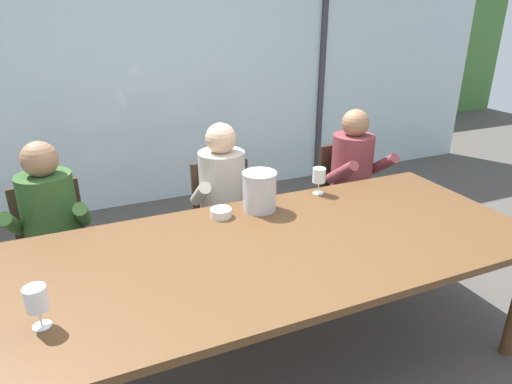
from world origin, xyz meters
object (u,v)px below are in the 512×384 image
Objects in this scene: wine_glass_near_bucket at (36,300)px; person_maroon_top at (357,176)px; ice_bucket_primary at (260,190)px; chair_left_of_center at (224,213)px; person_olive_shirt at (51,228)px; tasting_bowl at (221,213)px; dining_table at (283,252)px; person_beige_jumper at (226,198)px; chair_near_curtain at (54,241)px; wine_glass_by_left_taster at (319,176)px; chair_center at (346,189)px.

person_maroon_top is at bearing 25.92° from wine_glass_near_bucket.
ice_bucket_primary is 1.36m from wine_glass_near_bucket.
chair_left_of_center is at bearing 92.91° from ice_bucket_primary.
tasting_bowl is (0.92, -0.44, 0.12)m from person_olive_shirt.
dining_table is 21.70× the size of tasting_bowl.
person_beige_jumper is 0.49m from ice_bucket_primary.
tasting_bowl is (-0.19, 0.42, 0.08)m from dining_table.
wine_glass_by_left_taster reaches higher than chair_near_curtain.
tasting_bowl is at bearing -105.94° from chair_left_of_center.
wine_glass_near_bucket is (-1.14, -1.08, 0.21)m from person_beige_jumper.
person_maroon_top is at bearing -2.24° from chair_left_of_center.
person_olive_shirt is 1.10m from wine_glass_near_bucket.
person_maroon_top is at bearing 32.16° from wine_glass_by_left_taster.
wine_glass_by_left_taster is (-0.57, -0.36, 0.21)m from person_maroon_top.
chair_near_curtain and chair_center have the same top height.
dining_table is at bearing -33.38° from person_olive_shirt.
tasting_bowl is at bearing -40.12° from chair_near_curtain.
chair_left_of_center is 1.00× the size of chair_center.
person_olive_shirt is 1.00× the size of person_beige_jumper.
person_olive_shirt is 1.26m from ice_bucket_primary.
dining_table is at bearing -86.90° from person_beige_jumper.
person_maroon_top reaches higher than chair_center.
chair_left_of_center is 0.73× the size of person_beige_jumper.
dining_table is 0.86m from person_beige_jumper.
ice_bucket_primary is at bearing -34.02° from chair_near_curtain.
wine_glass_by_left_taster is (-0.61, -0.53, 0.39)m from chair_center.
tasting_bowl is (-0.19, -0.44, 0.12)m from person_beige_jumper.
ice_bucket_primary reaches higher than wine_glass_by_left_taster.
person_olive_shirt is at bearing -95.21° from chair_near_curtain.
tasting_bowl is at bearing -163.57° from person_maroon_top.
wine_glass_by_left_taster is at bearing 6.46° from tasting_bowl.
person_maroon_top is at bearing 3.05° from person_beige_jumper.
chair_left_of_center is 0.73× the size of person_maroon_top.
chair_near_curtain is 4.98× the size of wine_glass_by_left_taster.
wine_glass_near_bucket is (-2.25, -1.25, 0.38)m from chair_center.
chair_near_curtain is 1.75m from wine_glass_by_left_taster.
chair_left_of_center is at bearing 88.42° from dining_table.
ice_bucket_primary is at bearing -154.15° from chair_center.
wine_glass_by_left_taster is (0.51, 0.50, 0.18)m from dining_table.
person_beige_jumper reaches higher than dining_table.
chair_near_curtain is at bearing 173.12° from person_maroon_top.
chair_center is (1.09, 0.04, 0.00)m from chair_left_of_center.
person_olive_shirt is 6.82× the size of wine_glass_near_bucket.
person_maroon_top is 1.13m from ice_bucket_primary.
chair_center is 1.47m from tasting_bowl.
dining_table is at bearing -141.12° from chair_center.
dining_table is 0.73m from wine_glass_by_left_taster.
wine_glass_near_bucket is at bearing -156.43° from wine_glass_by_left_taster.
wine_glass_near_bucket is (-1.16, -1.21, 0.38)m from chair_left_of_center.
chair_near_curtain is 1.14m from tasting_bowl.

